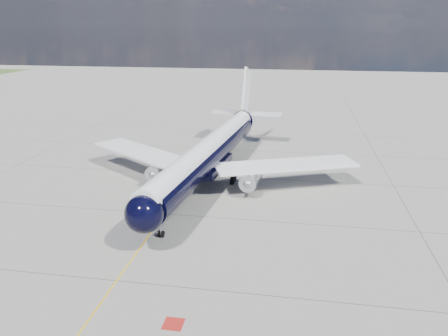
{
  "coord_description": "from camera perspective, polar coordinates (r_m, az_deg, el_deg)",
  "views": [
    {
      "loc": [
        15.47,
        -37.61,
        22.47
      ],
      "look_at": [
        6.29,
        17.16,
        4.0
      ],
      "focal_mm": 35.0,
      "sensor_mm": 36.0,
      "label": 1
    }
  ],
  "objects": [
    {
      "name": "red_marking",
      "position": [
        36.64,
        -6.63,
        -19.57
      ],
      "size": [
        1.6,
        1.6,
        0.01
      ],
      "primitive_type": "cube",
      "color": "maroon",
      "rests_on": "ground"
    },
    {
      "name": "ground",
      "position": [
        72.91,
        -3.21,
        0.42
      ],
      "size": [
        320.0,
        320.0,
        0.0
      ],
      "primitive_type": "plane",
      "color": "gray",
      "rests_on": "ground"
    },
    {
      "name": "main_airliner",
      "position": [
        63.99,
        -1.69,
        2.18
      ],
      "size": [
        42.02,
        51.42,
        14.86
      ],
      "rotation": [
        0.0,
        0.0,
        -0.11
      ],
      "color": "black",
      "rests_on": "ground"
    },
    {
      "name": "taxiway_centerline",
      "position": [
        68.3,
        -4.12,
        -0.86
      ],
      "size": [
        0.16,
        160.0,
        0.01
      ],
      "primitive_type": "cube",
      "color": "#EDB10C",
      "rests_on": "ground"
    }
  ]
}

